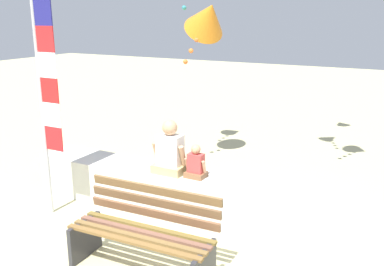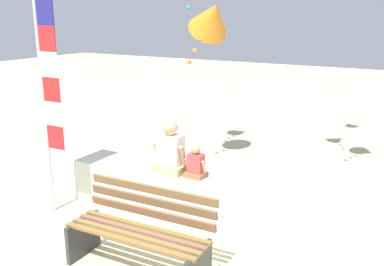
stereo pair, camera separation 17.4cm
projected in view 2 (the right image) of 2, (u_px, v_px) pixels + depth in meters
The scene contains 6 objects.
seawall_ledge at pixel (201, 199), 5.70m from camera, with size 5.23×0.64×0.60m, color silver.
park_bench at pixel (141, 233), 4.59m from camera, with size 1.62×0.69×0.88m.
person_adult at pixel (171, 152), 5.77m from camera, with size 0.48×0.35×0.73m.
person_child at pixel (196, 165), 5.61m from camera, with size 0.29×0.22×0.45m.
flag_banner at pixel (47, 80), 5.53m from camera, with size 0.34×0.05×3.19m.
kite_orange at pixel (212, 18), 7.12m from camera, with size 1.11×1.09×1.19m.
Camera 2 is at (2.52, -3.25, 2.68)m, focal length 39.98 mm.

